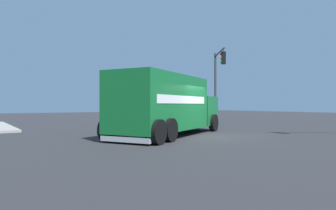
{
  "coord_description": "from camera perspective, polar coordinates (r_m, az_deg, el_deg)",
  "views": [
    {
      "loc": [
        -11.29,
        10.03,
        1.56
      ],
      "look_at": [
        1.25,
        1.6,
        1.55
      ],
      "focal_mm": 32.31,
      "sensor_mm": 36.0,
      "label": 1
    }
  ],
  "objects": [
    {
      "name": "delivery_truck",
      "position": [
        15.2,
        -0.03,
        0.0
      ],
      "size": [
        6.3,
        8.49,
        2.98
      ],
      "color": "#146B2D",
      "rests_on": "ground"
    },
    {
      "name": "sedan_navy",
      "position": [
        27.37,
        0.13,
        -1.9
      ],
      "size": [
        2.22,
        4.39,
        1.31
      ],
      "color": "navy",
      "rests_on": "ground"
    },
    {
      "name": "ground_plane",
      "position": [
        15.19,
        7.71,
        -5.85
      ],
      "size": [
        100.0,
        100.0,
        0.0
      ],
      "primitive_type": "plane",
      "color": "#2B2B2D"
    },
    {
      "name": "traffic_light_secondary",
      "position": [
        25.96,
        9.38,
        5.46
      ],
      "size": [
        3.5,
        2.36,
        6.12
      ],
      "color": "#38383D",
      "rests_on": "ground"
    }
  ]
}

